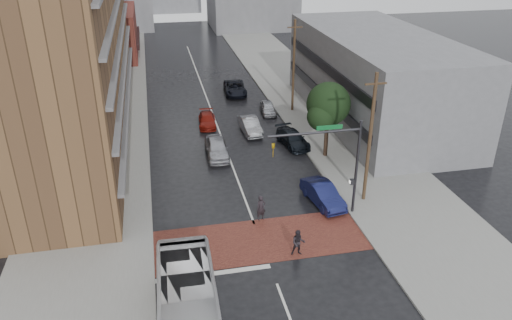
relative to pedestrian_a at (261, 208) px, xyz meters
name	(u,v)px	position (x,y,z in m)	size (l,w,h in m)	color
ground	(262,245)	(-0.60, -3.00, -0.95)	(160.00, 160.00, 0.00)	black
crosswalk	(260,240)	(-0.60, -2.50, -0.94)	(14.00, 5.00, 0.02)	brown
sidewalk_west	(104,121)	(-12.10, 22.00, -0.87)	(9.00, 90.00, 0.15)	gray
sidewalk_east	(313,106)	(10.90, 22.00, -0.87)	(9.00, 90.00, 0.15)	gray
storefront_west	(110,33)	(-12.60, 51.00, 2.55)	(8.00, 16.00, 7.00)	maroon
building_east	(376,78)	(15.90, 17.00, 3.55)	(11.00, 26.00, 9.00)	gray
street_tree	(328,107)	(7.92, 9.03, 3.78)	(4.20, 4.10, 6.90)	#332319
signal_mast	(338,156)	(5.25, -0.50, 3.78)	(6.50, 0.30, 7.20)	#2D2D33
utility_pole_near	(370,138)	(8.20, 1.00, 4.19)	(1.60, 0.26, 10.00)	#473321
utility_pole_far	(294,66)	(8.20, 21.00, 4.19)	(1.60, 0.26, 10.00)	#473321
pedestrian_a	(261,208)	(0.00, 0.00, 0.00)	(0.69, 0.45, 1.90)	black
pedestrian_b	(298,243)	(1.41, -4.50, -0.05)	(0.87, 0.68, 1.79)	black
car_travel_a	(217,148)	(-1.63, 11.03, -0.11)	(1.97, 4.89, 1.67)	#ACACB4
car_travel_b	(250,126)	(2.39, 15.81, -0.20)	(1.58, 4.54, 1.50)	#ADB0B5
car_travel_c	(207,120)	(-1.59, 18.58, -0.34)	(1.71, 4.22, 1.22)	maroon
suv_travel	(235,88)	(3.00, 28.21, -0.19)	(2.51, 5.45, 1.52)	black
car_parked_near	(323,194)	(5.01, 1.25, -0.17)	(1.64, 4.71, 1.55)	#151A4A
car_parked_mid	(293,139)	(5.70, 11.98, -0.25)	(1.94, 4.78, 1.39)	black
car_parked_far	(268,108)	(5.38, 20.81, -0.31)	(1.51, 3.76, 1.28)	#B2B5BA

